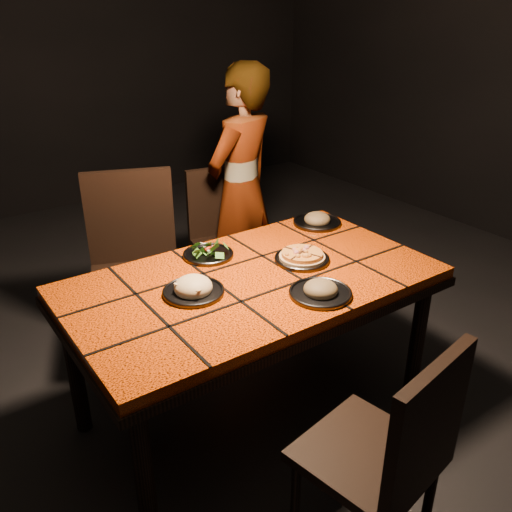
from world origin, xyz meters
TOP-DOWN VIEW (x-y plane):
  - room_shell at (0.00, 0.00)m, footprint 6.04×7.04m
  - dining_table at (0.00, 0.00)m, footprint 1.62×0.92m
  - chair_near at (-0.08, -0.91)m, footprint 0.48×0.48m
  - chair_far_left at (-0.22, 0.81)m, footprint 0.61×0.61m
  - chair_far_right at (0.47, 1.00)m, footprint 0.47×0.47m
  - diner at (0.59, 0.97)m, footprint 0.66×0.54m
  - plate_pizza at (0.28, 0.00)m, footprint 0.27×0.27m
  - plate_pasta at (-0.28, 0.02)m, footprint 0.26×0.26m
  - plate_salad at (-0.05, 0.29)m, footprint 0.24×0.24m
  - plate_mushroom_a at (0.14, -0.29)m, footprint 0.26×0.26m
  - plate_mushroom_b at (0.64, 0.31)m, footprint 0.26×0.26m

SIDE VIEW (x-z plane):
  - chair_far_right at x=0.47m, z-range 0.07..0.97m
  - chair_near at x=-0.08m, z-range 0.07..0.99m
  - chair_far_left at x=-0.22m, z-range 0.08..1.12m
  - dining_table at x=0.00m, z-range 0.30..1.05m
  - plate_pizza at x=0.28m, z-range 0.75..0.79m
  - diner at x=0.59m, z-range 0.00..1.54m
  - plate_pasta at x=-0.28m, z-range 0.73..0.81m
  - plate_mushroom_b at x=0.64m, z-range 0.73..0.82m
  - plate_mushroom_a at x=0.14m, z-range 0.73..0.82m
  - plate_salad at x=-0.05m, z-range 0.74..0.81m
  - room_shell at x=0.00m, z-range -0.04..3.04m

